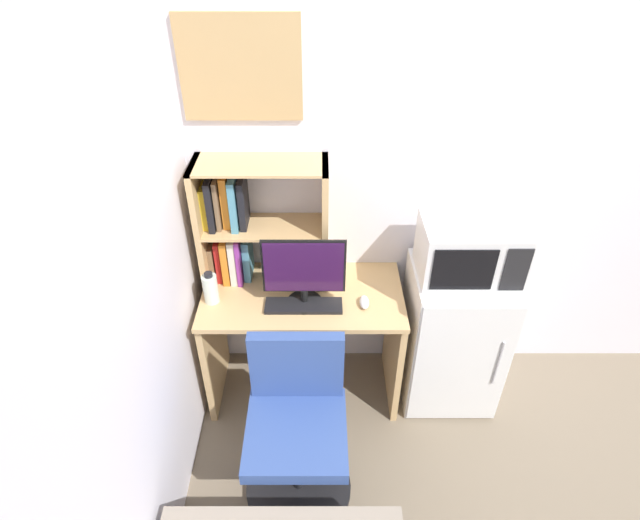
# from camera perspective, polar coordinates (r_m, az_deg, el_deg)

# --- Properties ---
(wall_back) EXTENTS (6.40, 0.04, 2.60)m
(wall_back) POSITION_cam_1_polar(r_m,az_deg,el_deg) (3.07, 25.16, 7.88)
(wall_back) COLOR silver
(wall_back) RESTS_ON ground_plane
(wall_left) EXTENTS (0.04, 4.40, 2.60)m
(wall_left) POSITION_cam_1_polar(r_m,az_deg,el_deg) (1.70, -26.65, -18.31)
(wall_left) COLOR silver
(wall_left) RESTS_ON ground_plane
(desk) EXTENTS (1.11, 0.58, 0.78)m
(desk) POSITION_cam_1_polar(r_m,az_deg,el_deg) (2.98, -1.94, -7.47)
(desk) COLOR tan
(desk) RESTS_ON ground_plane
(hutch_bookshelf) EXTENTS (0.69, 0.28, 0.71)m
(hutch_bookshelf) POSITION_cam_1_polar(r_m,az_deg,el_deg) (2.77, -8.55, 4.05)
(hutch_bookshelf) COLOR tan
(hutch_bookshelf) RESTS_ON desk
(monitor) EXTENTS (0.43, 0.19, 0.40)m
(monitor) POSITION_cam_1_polar(r_m,az_deg,el_deg) (2.62, -1.88, -1.25)
(monitor) COLOR black
(monitor) RESTS_ON desk
(keyboard) EXTENTS (0.41, 0.12, 0.02)m
(keyboard) POSITION_cam_1_polar(r_m,az_deg,el_deg) (2.72, -1.90, -5.14)
(keyboard) COLOR black
(keyboard) RESTS_ON desk
(computer_mouse) EXTENTS (0.05, 0.11, 0.04)m
(computer_mouse) POSITION_cam_1_polar(r_m,az_deg,el_deg) (2.74, 4.92, -4.72)
(computer_mouse) COLOR silver
(computer_mouse) RESTS_ON desk
(water_bottle) EXTENTS (0.08, 0.08, 0.19)m
(water_bottle) POSITION_cam_1_polar(r_m,az_deg,el_deg) (2.77, -12.23, -3.13)
(water_bottle) COLOR silver
(water_bottle) RESTS_ON desk
(mini_fridge) EXTENTS (0.54, 0.51, 0.91)m
(mini_fridge) POSITION_cam_1_polar(r_m,az_deg,el_deg) (3.13, 14.51, -8.21)
(mini_fridge) COLOR white
(mini_fridge) RESTS_ON ground_plane
(microwave) EXTENTS (0.52, 0.35, 0.32)m
(microwave) POSITION_cam_1_polar(r_m,az_deg,el_deg) (2.75, 16.39, 1.06)
(microwave) COLOR silver
(microwave) RESTS_ON mini_fridge
(desk_chair) EXTENTS (0.55, 0.55, 0.92)m
(desk_chair) POSITION_cam_1_polar(r_m,az_deg,el_deg) (2.66, -2.62, -18.86)
(desk_chair) COLOR black
(desk_chair) RESTS_ON ground_plane
(wall_corkboard) EXTENTS (0.58, 0.02, 0.49)m
(wall_corkboard) POSITION_cam_1_polar(r_m,az_deg,el_deg) (2.56, -9.01, 20.40)
(wall_corkboard) COLOR tan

